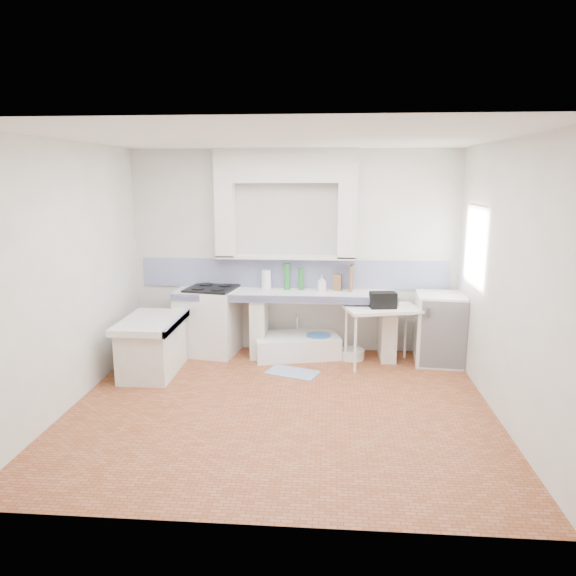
# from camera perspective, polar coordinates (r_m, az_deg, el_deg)

# --- Properties ---
(floor) EXTENTS (4.50, 4.50, 0.00)m
(floor) POSITION_cam_1_polar(r_m,az_deg,el_deg) (5.89, -0.78, -12.57)
(floor) COLOR #9E5736
(floor) RESTS_ON ground
(ceiling) EXTENTS (4.50, 4.50, 0.00)m
(ceiling) POSITION_cam_1_polar(r_m,az_deg,el_deg) (5.37, -0.87, 15.76)
(ceiling) COLOR white
(ceiling) RESTS_ON ground
(wall_back) EXTENTS (4.50, 0.00, 4.50)m
(wall_back) POSITION_cam_1_polar(r_m,az_deg,el_deg) (7.43, 0.60, 3.85)
(wall_back) COLOR silver
(wall_back) RESTS_ON ground
(wall_front) EXTENTS (4.50, 0.00, 4.50)m
(wall_front) POSITION_cam_1_polar(r_m,az_deg,el_deg) (3.53, -3.82, -5.20)
(wall_front) COLOR silver
(wall_front) RESTS_ON ground
(wall_left) EXTENTS (0.00, 4.50, 4.50)m
(wall_left) POSITION_cam_1_polar(r_m,az_deg,el_deg) (6.09, -22.41, 1.18)
(wall_left) COLOR silver
(wall_left) RESTS_ON ground
(wall_right) EXTENTS (0.00, 4.50, 4.50)m
(wall_right) POSITION_cam_1_polar(r_m,az_deg,el_deg) (5.71, 22.27, 0.53)
(wall_right) COLOR silver
(wall_right) RESTS_ON ground
(alcove_mass) EXTENTS (1.90, 0.25, 0.45)m
(alcove_mass) POSITION_cam_1_polar(r_m,az_deg,el_deg) (7.24, -0.25, 12.97)
(alcove_mass) COLOR silver
(alcove_mass) RESTS_ON ground
(window_frame) EXTENTS (0.35, 0.86, 1.06)m
(window_frame) POSITION_cam_1_polar(r_m,az_deg,el_deg) (6.87, 20.81, 4.10)
(window_frame) COLOR #372311
(window_frame) RESTS_ON ground
(lace_valance) EXTENTS (0.01, 0.84, 0.24)m
(lace_valance) POSITION_cam_1_polar(r_m,az_deg,el_deg) (6.79, 19.86, 7.32)
(lace_valance) COLOR white
(lace_valance) RESTS_ON ground
(counter_slab) EXTENTS (3.00, 0.60, 0.08)m
(counter_slab) POSITION_cam_1_polar(r_m,az_deg,el_deg) (7.24, -0.36, -0.71)
(counter_slab) COLOR white
(counter_slab) RESTS_ON ground
(counter_lip) EXTENTS (3.00, 0.04, 0.10)m
(counter_lip) POSITION_cam_1_polar(r_m,az_deg,el_deg) (6.96, -0.55, -1.21)
(counter_lip) COLOR navy
(counter_lip) RESTS_ON ground
(counter_pier_left) EXTENTS (0.20, 0.55, 0.82)m
(counter_pier_left) POSITION_cam_1_polar(r_m,az_deg,el_deg) (7.59, -10.97, -3.84)
(counter_pier_left) COLOR silver
(counter_pier_left) RESTS_ON ground
(counter_pier_mid) EXTENTS (0.20, 0.55, 0.82)m
(counter_pier_mid) POSITION_cam_1_polar(r_m,az_deg,el_deg) (7.38, -3.07, -4.08)
(counter_pier_mid) COLOR silver
(counter_pier_mid) RESTS_ON ground
(counter_pier_right) EXTENTS (0.20, 0.55, 0.82)m
(counter_pier_right) POSITION_cam_1_polar(r_m,az_deg,el_deg) (7.37, 10.60, -4.31)
(counter_pier_right) COLOR silver
(counter_pier_right) RESTS_ON ground
(peninsula_top) EXTENTS (0.70, 1.10, 0.08)m
(peninsula_top) POSITION_cam_1_polar(r_m,az_deg,el_deg) (6.85, -14.43, -3.55)
(peninsula_top) COLOR white
(peninsula_top) RESTS_ON ground
(peninsula_base) EXTENTS (0.60, 1.00, 0.62)m
(peninsula_base) POSITION_cam_1_polar(r_m,az_deg,el_deg) (6.95, -14.28, -6.34)
(peninsula_base) COLOR silver
(peninsula_base) RESTS_ON ground
(peninsula_lip) EXTENTS (0.04, 1.10, 0.10)m
(peninsula_lip) POSITION_cam_1_polar(r_m,az_deg,el_deg) (6.75, -11.77, -3.65)
(peninsula_lip) COLOR navy
(peninsula_lip) RESTS_ON ground
(backsplash) EXTENTS (4.27, 0.03, 0.40)m
(backsplash) POSITION_cam_1_polar(r_m,az_deg,el_deg) (7.46, 0.59, 1.55)
(backsplash) COLOR navy
(backsplash) RESTS_ON ground
(stove) EXTENTS (0.74, 0.73, 0.92)m
(stove) POSITION_cam_1_polar(r_m,az_deg,el_deg) (7.48, -8.07, -3.58)
(stove) COLOR white
(stove) RESTS_ON ground
(sink) EXTENTS (1.25, 0.87, 0.27)m
(sink) POSITION_cam_1_polar(r_m,az_deg,el_deg) (7.39, 0.89, -6.27)
(sink) COLOR white
(sink) RESTS_ON ground
(side_table) EXTENTS (1.03, 0.74, 0.04)m
(side_table) POSITION_cam_1_polar(r_m,az_deg,el_deg) (7.08, 9.96, -5.13)
(side_table) COLOR white
(side_table) RESTS_ON ground
(fridge) EXTENTS (0.65, 0.65, 0.93)m
(fridge) POSITION_cam_1_polar(r_m,az_deg,el_deg) (7.32, 15.86, -4.21)
(fridge) COLOR white
(fridge) RESTS_ON ground
(bucket_red) EXTENTS (0.31, 0.31, 0.25)m
(bucket_red) POSITION_cam_1_polar(r_m,az_deg,el_deg) (7.44, -0.09, -6.23)
(bucket_red) COLOR #B52D38
(bucket_red) RESTS_ON ground
(bucket_orange) EXTENTS (0.39, 0.39, 0.28)m
(bucket_orange) POSITION_cam_1_polar(r_m,az_deg,el_deg) (7.32, 2.26, -6.44)
(bucket_orange) COLOR orange
(bucket_orange) RESTS_ON ground
(bucket_blue) EXTENTS (0.38, 0.38, 0.32)m
(bucket_blue) POSITION_cam_1_polar(r_m,az_deg,el_deg) (7.35, 3.26, -6.20)
(bucket_blue) COLOR #3772C8
(bucket_blue) RESTS_ON ground
(basin_white) EXTENTS (0.36, 0.36, 0.13)m
(basin_white) POSITION_cam_1_polar(r_m,az_deg,el_deg) (7.36, 6.85, -7.01)
(basin_white) COLOR white
(basin_white) RESTS_ON ground
(water_bottle_a) EXTENTS (0.08, 0.08, 0.27)m
(water_bottle_a) POSITION_cam_1_polar(r_m,az_deg,el_deg) (7.57, -0.17, -5.83)
(water_bottle_a) COLOR silver
(water_bottle_a) RESTS_ON ground
(water_bottle_b) EXTENTS (0.10, 0.10, 0.30)m
(water_bottle_b) POSITION_cam_1_polar(r_m,az_deg,el_deg) (7.54, 1.45, -5.80)
(water_bottle_b) COLOR silver
(water_bottle_b) RESTS_ON ground
(black_bag) EXTENTS (0.35, 0.23, 0.21)m
(black_bag) POSITION_cam_1_polar(r_m,az_deg,el_deg) (6.93, 10.12, -1.28)
(black_bag) COLOR black
(black_bag) RESTS_ON side_table
(green_bottle_a) EXTENTS (0.09, 0.09, 0.37)m
(green_bottle_a) POSITION_cam_1_polar(r_m,az_deg,el_deg) (7.34, -0.12, 1.24)
(green_bottle_a) COLOR #24752E
(green_bottle_a) RESTS_ON counter_slab
(green_bottle_b) EXTENTS (0.09, 0.09, 0.30)m
(green_bottle_b) POSITION_cam_1_polar(r_m,az_deg,el_deg) (7.33, 1.39, 0.97)
(green_bottle_b) COLOR #24752E
(green_bottle_b) RESTS_ON counter_slab
(knife_block) EXTENTS (0.13, 0.11, 0.22)m
(knife_block) POSITION_cam_1_polar(r_m,az_deg,el_deg) (7.33, 5.31, 0.59)
(knife_block) COLOR #91603A
(knife_block) RESTS_ON counter_slab
(cutting_board) EXTENTS (0.06, 0.25, 0.34)m
(cutting_board) POSITION_cam_1_polar(r_m,az_deg,el_deg) (7.32, 6.82, 1.05)
(cutting_board) COLOR #91603A
(cutting_board) RESTS_ON counter_slab
(paper_towel) EXTENTS (0.14, 0.14, 0.27)m
(paper_towel) POSITION_cam_1_polar(r_m,az_deg,el_deg) (7.37, -2.33, 0.89)
(paper_towel) COLOR white
(paper_towel) RESTS_ON counter_slab
(soap_bottle) EXTENTS (0.12, 0.12, 0.22)m
(soap_bottle) POSITION_cam_1_polar(r_m,az_deg,el_deg) (7.28, 3.62, 0.55)
(soap_bottle) COLOR white
(soap_bottle) RESTS_ON counter_slab
(rug) EXTENTS (0.72, 0.56, 0.01)m
(rug) POSITION_cam_1_polar(r_m,az_deg,el_deg) (6.82, 0.50, -9.01)
(rug) COLOR #3C5694
(rug) RESTS_ON ground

